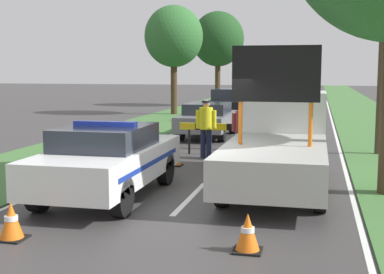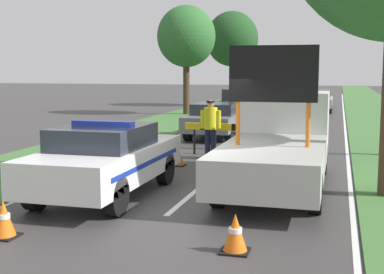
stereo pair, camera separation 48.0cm
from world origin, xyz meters
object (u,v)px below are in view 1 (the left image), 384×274
object	(u,v)px
police_car	(108,159)
traffic_cone_behind_barrier	(175,157)
traffic_cone_near_police	(264,141)
queued_car_suv_grey	(208,119)
roadside_tree_mid_left	(174,37)
queued_car_sedan_black	(229,104)
work_truck	(280,141)
pedestrian_civilian	(242,127)
traffic_cone_centre_front	(244,147)
queued_car_sedan_silver	(304,100)
police_officer	(206,124)
road_barrier	(227,129)
utility_pole	(383,27)
traffic_cone_near_truck	(11,221)
roadside_tree_near_right	(218,39)
traffic_cone_lane_edge	(248,233)

from	to	relation	value
police_car	traffic_cone_behind_barrier	distance (m)	3.93
traffic_cone_near_police	queued_car_suv_grey	world-z (taller)	queued_car_suv_grey
roadside_tree_mid_left	queued_car_sedan_black	bearing A→B (deg)	-39.17
work_truck	traffic_cone_near_police	bearing A→B (deg)	-77.65
pedestrian_civilian	traffic_cone_centre_front	distance (m)	1.14
police_car	queued_car_sedan_silver	distance (m)	24.67
queued_car_suv_grey	queued_car_sedan_black	distance (m)	6.89
police_car	police_officer	size ratio (longest dim) A/B	2.69
road_barrier	queued_car_sedan_silver	size ratio (longest dim) A/B	0.74
traffic_cone_behind_barrier	roadside_tree_mid_left	distance (m)	17.60
utility_pole	queued_car_sedan_silver	bearing A→B (deg)	99.12
traffic_cone_centre_front	traffic_cone_near_truck	xyz separation A→B (m)	(-2.48, -9.14, 0.03)
traffic_cone_centre_front	utility_pole	world-z (taller)	utility_pole
traffic_cone_centre_front	roadside_tree_mid_left	bearing A→B (deg)	113.22
roadside_tree_near_right	work_truck	bearing A→B (deg)	-76.41
traffic_cone_lane_edge	police_officer	bearing A→B (deg)	105.88
utility_pole	police_officer	bearing A→B (deg)	-160.51
police_car	traffic_cone_lane_edge	size ratio (longest dim) A/B	8.12
road_barrier	utility_pole	world-z (taller)	utility_pole
traffic_cone_near_police	roadside_tree_near_right	size ratio (longest dim) A/B	0.09
police_officer	traffic_cone_near_police	size ratio (longest dim) A/B	2.80
traffic_cone_near_truck	roadside_tree_mid_left	size ratio (longest dim) A/B	0.10
traffic_cone_lane_edge	queued_car_sedan_black	world-z (taller)	queued_car_sedan_black
queued_car_sedan_silver	traffic_cone_near_truck	bearing A→B (deg)	82.05
roadside_tree_near_right	traffic_cone_centre_front	bearing A→B (deg)	-77.45
work_truck	traffic_cone_behind_barrier	world-z (taller)	work_truck
traffic_cone_near_truck	roadside_tree_near_right	size ratio (longest dim) A/B	0.09
road_barrier	traffic_cone_behind_barrier	bearing A→B (deg)	-111.80
road_barrier	roadside_tree_mid_left	world-z (taller)	roadside_tree_mid_left
queued_car_sedan_black	traffic_cone_behind_barrier	bearing A→B (deg)	92.84
roadside_tree_mid_left	work_truck	bearing A→B (deg)	-67.63
queued_car_suv_grey	roadside_tree_near_right	bearing A→B (deg)	-80.76
road_barrier	work_truck	bearing A→B (deg)	-58.50
police_car	queued_car_suv_grey	xyz separation A→B (m)	(0.05, 10.34, -0.08)
traffic_cone_near_police	queued_car_suv_grey	size ratio (longest dim) A/B	0.15
traffic_cone_behind_barrier	queued_car_suv_grey	world-z (taller)	queued_car_suv_grey
traffic_cone_lane_edge	roadside_tree_mid_left	world-z (taller)	roadside_tree_mid_left
traffic_cone_near_police	utility_pole	xyz separation A→B (m)	(3.60, -0.04, 3.68)
traffic_cone_lane_edge	roadside_tree_near_right	distance (m)	31.83
traffic_cone_near_police	police_car	bearing A→B (deg)	-109.51
queued_car_suv_grey	roadside_tree_near_right	world-z (taller)	roadside_tree_near_right
police_car	traffic_cone_centre_front	world-z (taller)	police_car
traffic_cone_near_truck	queued_car_sedan_black	size ratio (longest dim) A/B	0.14
traffic_cone_behind_barrier	queued_car_sedan_black	world-z (taller)	queued_car_sedan_black
work_truck	traffic_cone_centre_front	xyz separation A→B (m)	(-1.37, 3.94, -0.75)
police_car	queued_car_sedan_silver	xyz separation A→B (m)	(3.43, 24.43, -0.08)
roadside_tree_mid_left	traffic_cone_centre_front	bearing A→B (deg)	-66.78
traffic_cone_centre_front	queued_car_sedan_black	bearing A→B (deg)	101.62
road_barrier	pedestrian_civilian	xyz separation A→B (m)	(0.59, -0.80, 0.17)
roadside_tree_near_right	roadside_tree_mid_left	world-z (taller)	roadside_tree_near_right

